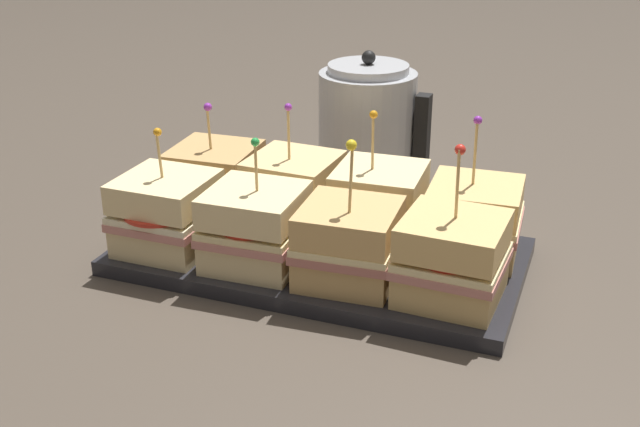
{
  "coord_description": "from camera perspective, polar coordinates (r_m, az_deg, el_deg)",
  "views": [
    {
      "loc": [
        0.3,
        -0.79,
        0.44
      ],
      "look_at": [
        0.0,
        0.0,
        0.06
      ],
      "focal_mm": 45.0,
      "sensor_mm": 36.0,
      "label": 1
    }
  ],
  "objects": [
    {
      "name": "sandwich_back_far_right",
      "position": [
        0.94,
        10.89,
        -0.37
      ],
      "size": [
        0.11,
        0.11,
        0.17
      ],
      "color": "tan",
      "rests_on": "serving_platter"
    },
    {
      "name": "sandwich_front_far_right",
      "position": [
        0.84,
        9.38,
        -3.21
      ],
      "size": [
        0.11,
        0.11,
        0.17
      ],
      "color": "tan",
      "rests_on": "serving_platter"
    },
    {
      "name": "kettle_steel",
      "position": [
        1.18,
        3.41,
        6.36
      ],
      "size": [
        0.16,
        0.14,
        0.19
      ],
      "color": "#B7BABF",
      "rests_on": "ground_plane"
    },
    {
      "name": "sandwich_back_center_left",
      "position": [
        1.0,
        -1.89,
        1.58
      ],
      "size": [
        0.11,
        0.11,
        0.16
      ],
      "color": "#DBB77A",
      "rests_on": "serving_platter"
    },
    {
      "name": "sandwich_back_far_left",
      "position": [
        1.04,
        -7.45,
        2.33
      ],
      "size": [
        0.11,
        0.11,
        0.15
      ],
      "color": "tan",
      "rests_on": "serving_platter"
    },
    {
      "name": "ground_plane",
      "position": [
        0.96,
        0.0,
        -3.56
      ],
      "size": [
        6.0,
        6.0,
        0.0
      ],
      "primitive_type": "plane",
      "color": "#4C4238"
    },
    {
      "name": "sandwich_front_center_right",
      "position": [
        0.87,
        2.08,
        -2.15
      ],
      "size": [
        0.11,
        0.11,
        0.16
      ],
      "color": "tan",
      "rests_on": "serving_platter"
    },
    {
      "name": "sandwich_back_center_right",
      "position": [
        0.96,
        4.22,
        0.7
      ],
      "size": [
        0.11,
        0.11,
        0.16
      ],
      "color": "beige",
      "rests_on": "serving_platter"
    },
    {
      "name": "sandwich_front_far_left",
      "position": [
        0.95,
        -10.84,
        0.01
      ],
      "size": [
        0.11,
        0.11,
        0.15
      ],
      "color": "beige",
      "rests_on": "serving_platter"
    },
    {
      "name": "sandwich_front_center_left",
      "position": [
        0.9,
        -4.62,
        -1.0
      ],
      "size": [
        0.11,
        0.11,
        0.15
      ],
      "color": "beige",
      "rests_on": "serving_platter"
    },
    {
      "name": "serving_platter",
      "position": [
        0.95,
        0.0,
        -3.08
      ],
      "size": [
        0.47,
        0.25,
        0.02
      ],
      "color": "#232328",
      "rests_on": "ground_plane"
    }
  ]
}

